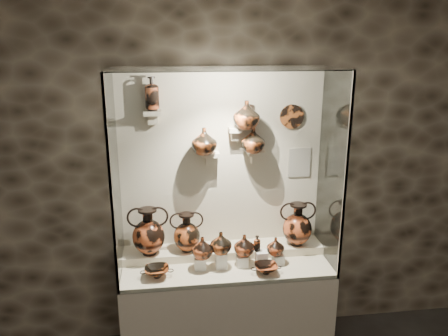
% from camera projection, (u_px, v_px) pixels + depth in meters
% --- Properties ---
extents(wall_back, '(5.00, 0.02, 3.20)m').
position_uv_depth(wall_back, '(221.00, 163.00, 3.67)').
color(wall_back, '#2C241B').
rests_on(wall_back, ground).
extents(plinth, '(1.70, 0.60, 0.80)m').
position_uv_depth(plinth, '(226.00, 309.00, 3.70)').
color(plinth, beige).
rests_on(plinth, floor).
extents(front_tier, '(1.68, 0.58, 0.03)m').
position_uv_depth(front_tier, '(226.00, 265.00, 3.58)').
color(front_tier, beige).
rests_on(front_tier, plinth).
extents(rear_tier, '(1.70, 0.25, 0.10)m').
position_uv_depth(rear_tier, '(224.00, 252.00, 3.74)').
color(rear_tier, beige).
rests_on(rear_tier, plinth).
extents(back_panel, '(1.70, 0.03, 1.60)m').
position_uv_depth(back_panel, '(221.00, 163.00, 3.67)').
color(back_panel, beige).
rests_on(back_panel, plinth).
extents(glass_front, '(1.70, 0.01, 1.60)m').
position_uv_depth(glass_front, '(232.00, 186.00, 3.08)').
color(glass_front, white).
rests_on(glass_front, plinth).
extents(glass_left, '(0.01, 0.60, 1.60)m').
position_uv_depth(glass_left, '(115.00, 179.00, 3.26)').
color(glass_left, white).
rests_on(glass_left, plinth).
extents(glass_right, '(0.01, 0.60, 1.60)m').
position_uv_depth(glass_right, '(332.00, 170.00, 3.47)').
color(glass_right, white).
rests_on(glass_right, plinth).
extents(glass_top, '(1.70, 0.60, 0.01)m').
position_uv_depth(glass_top, '(227.00, 69.00, 3.14)').
color(glass_top, white).
rests_on(glass_top, back_panel).
extents(frame_post_left, '(0.02, 0.02, 1.60)m').
position_uv_depth(frame_post_left, '(111.00, 191.00, 2.98)').
color(frame_post_left, gray).
rests_on(frame_post_left, plinth).
extents(frame_post_right, '(0.02, 0.02, 1.60)m').
position_uv_depth(frame_post_right, '(345.00, 181.00, 3.20)').
color(frame_post_right, gray).
rests_on(frame_post_right, plinth).
extents(pedestal_a, '(0.09, 0.09, 0.10)m').
position_uv_depth(pedestal_a, '(200.00, 263.00, 3.49)').
color(pedestal_a, silver).
rests_on(pedestal_a, front_tier).
extents(pedestal_b, '(0.09, 0.09, 0.13)m').
position_uv_depth(pedestal_b, '(221.00, 260.00, 3.51)').
color(pedestal_b, silver).
rests_on(pedestal_b, front_tier).
extents(pedestal_c, '(0.09, 0.09, 0.09)m').
position_uv_depth(pedestal_c, '(242.00, 261.00, 3.53)').
color(pedestal_c, silver).
rests_on(pedestal_c, front_tier).
extents(pedestal_d, '(0.09, 0.09, 0.12)m').
position_uv_depth(pedestal_d, '(261.00, 258.00, 3.55)').
color(pedestal_d, silver).
rests_on(pedestal_d, front_tier).
extents(pedestal_e, '(0.09, 0.09, 0.08)m').
position_uv_depth(pedestal_e, '(278.00, 259.00, 3.57)').
color(pedestal_e, silver).
rests_on(pedestal_e, front_tier).
extents(bracket_ul, '(0.14, 0.12, 0.04)m').
position_uv_depth(bracket_ul, '(153.00, 113.00, 3.40)').
color(bracket_ul, beige).
rests_on(bracket_ul, back_panel).
extents(bracket_ca, '(0.14, 0.12, 0.04)m').
position_uv_depth(bracket_ca, '(210.00, 154.00, 3.55)').
color(bracket_ca, beige).
rests_on(bracket_ca, back_panel).
extents(bracket_cb, '(0.10, 0.12, 0.04)m').
position_uv_depth(bracket_cb, '(235.00, 130.00, 3.52)').
color(bracket_cb, beige).
rests_on(bracket_cb, back_panel).
extents(bracket_cc, '(0.14, 0.12, 0.04)m').
position_uv_depth(bracket_cc, '(256.00, 153.00, 3.60)').
color(bracket_cc, beige).
rests_on(bracket_cc, back_panel).
extents(amphora_left, '(0.41, 0.41, 0.40)m').
position_uv_depth(amphora_left, '(148.00, 231.00, 3.55)').
color(amphora_left, '#AB4620').
rests_on(amphora_left, rear_tier).
extents(amphora_mid, '(0.32, 0.32, 0.33)m').
position_uv_depth(amphora_mid, '(187.00, 232.00, 3.61)').
color(amphora_mid, '#AE4B1E').
rests_on(amphora_mid, rear_tier).
extents(amphora_right, '(0.31, 0.31, 0.37)m').
position_uv_depth(amphora_right, '(297.00, 224.00, 3.72)').
color(amphora_right, '#AB4620').
rests_on(amphora_right, rear_tier).
extents(jug_a, '(0.20, 0.20, 0.18)m').
position_uv_depth(jug_a, '(202.00, 248.00, 3.44)').
color(jug_a, '#AB4620').
rests_on(jug_a, pedestal_a).
extents(jug_b, '(0.22, 0.22, 0.18)m').
position_uv_depth(jug_b, '(221.00, 243.00, 3.46)').
color(jug_b, '#AE4B1E').
rests_on(jug_b, pedestal_b).
extents(jug_c, '(0.19, 0.19, 0.18)m').
position_uv_depth(jug_c, '(244.00, 245.00, 3.51)').
color(jug_c, '#AB4620').
rests_on(jug_c, pedestal_c).
extents(jug_e, '(0.17, 0.17, 0.15)m').
position_uv_depth(jug_e, '(275.00, 246.00, 3.55)').
color(jug_e, '#AB4620').
rests_on(jug_e, pedestal_e).
extents(lekythos_small, '(0.08, 0.08, 0.15)m').
position_uv_depth(lekythos_small, '(257.00, 242.00, 3.52)').
color(lekythos_small, '#AE4B1E').
rests_on(lekythos_small, pedestal_d).
extents(kylix_left, '(0.29, 0.26, 0.10)m').
position_uv_depth(kylix_left, '(157.00, 271.00, 3.37)').
color(kylix_left, '#AE4B1E').
rests_on(kylix_left, front_tier).
extents(kylix_right, '(0.27, 0.25, 0.09)m').
position_uv_depth(kylix_right, '(266.00, 268.00, 3.42)').
color(kylix_right, '#AB4620').
rests_on(kylix_right, front_tier).
extents(lekythos_tall, '(0.15, 0.15, 0.30)m').
position_uv_depth(lekythos_tall, '(152.00, 92.00, 3.34)').
color(lekythos_tall, '#AB4620').
rests_on(lekythos_tall, bracket_ul).
extents(ovoid_vase_a, '(0.25, 0.25, 0.21)m').
position_uv_depth(ovoid_vase_a, '(204.00, 141.00, 3.46)').
color(ovoid_vase_a, '#AE4B1E').
rests_on(ovoid_vase_a, bracket_ca).
extents(ovoid_vase_b, '(0.22, 0.22, 0.22)m').
position_uv_depth(ovoid_vase_b, '(246.00, 115.00, 3.44)').
color(ovoid_vase_b, '#AE4B1E').
rests_on(ovoid_vase_b, bracket_cb).
extents(ovoid_vase_c, '(0.24, 0.24, 0.20)m').
position_uv_depth(ovoid_vase_c, '(253.00, 140.00, 3.52)').
color(ovoid_vase_c, '#AE4B1E').
rests_on(ovoid_vase_c, bracket_cc).
extents(wall_plate, '(0.20, 0.02, 0.20)m').
position_uv_depth(wall_plate, '(292.00, 117.00, 3.61)').
color(wall_plate, '#A64F20').
rests_on(wall_plate, back_panel).
extents(info_placard, '(0.19, 0.01, 0.25)m').
position_uv_depth(info_placard, '(299.00, 162.00, 3.73)').
color(info_placard, beige).
rests_on(info_placard, back_panel).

